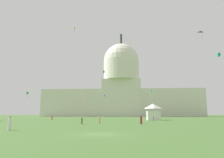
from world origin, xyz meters
name	(u,v)px	position (x,y,z in m)	size (l,w,h in m)	color
ground_plane	(99,134)	(0.00, 0.00, 0.00)	(800.00, 800.00, 0.00)	#42662D
capitol_building	(121,88)	(-2.30, 150.52, 22.76)	(126.58, 28.84, 68.59)	silver
event_tent	(153,112)	(11.23, 50.70, 2.66)	(4.40, 5.11, 5.41)	white
person_maroon_aisle_center	(141,120)	(5.50, 22.08, 0.81)	(0.59, 0.59, 1.77)	maroon
person_grey_mid_right	(153,118)	(10.28, 42.73, 0.74)	(0.48, 0.48, 1.60)	gray
person_red_front_right	(52,118)	(-24.09, 53.39, 0.69)	(0.41, 0.41, 1.51)	red
person_olive_front_left	(82,121)	(-6.28, 20.78, 0.70)	(0.40, 0.40, 1.52)	olive
person_white_mid_left	(10,124)	(-11.77, 4.18, 0.81)	(0.43, 0.43, 1.77)	silver
person_tan_back_right	(99,121)	(-2.91, 21.94, 0.67)	(0.41, 0.41, 1.46)	tan
kite_violet_mid	(201,32)	(27.15, 46.48, 28.36)	(1.83, 1.13, 2.71)	purple
kite_cyan_low	(151,91)	(17.02, 109.55, 15.83)	(1.41, 1.36, 1.35)	#33BCDB
kite_lime_low	(131,98)	(4.71, 109.84, 11.91)	(1.43, 1.64, 2.90)	#8CD133
kite_green_low	(27,94)	(-28.60, 42.90, 8.36)	(0.64, 0.52, 1.95)	green
kite_blue_low	(104,96)	(-12.22, 114.80, 13.63)	(1.00, 1.02, 0.98)	blue
kite_black_mid	(104,72)	(-10.77, 98.31, 26.11)	(1.06, 1.10, 3.21)	black
kite_magenta_low	(80,100)	(-26.90, 110.28, 10.60)	(0.98, 0.63, 4.07)	#D1339E
kite_turquoise_mid	(219,55)	(36.06, 55.93, 23.29)	(0.99, 1.04, 2.64)	teal
kite_yellow_high	(75,28)	(-24.28, 81.30, 46.11)	(0.87, 0.87, 3.29)	yellow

